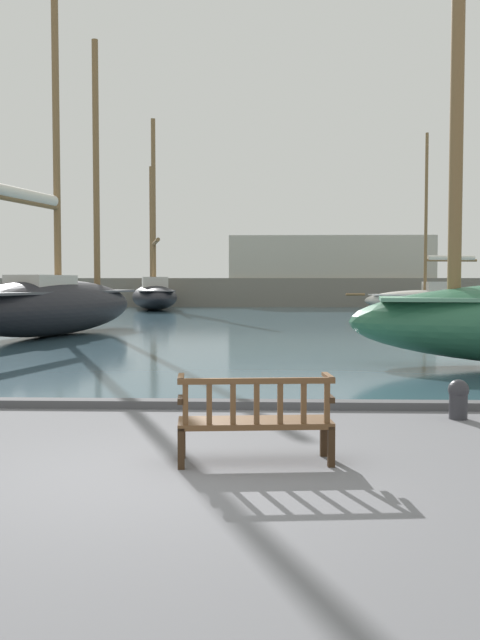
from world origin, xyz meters
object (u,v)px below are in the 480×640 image
Objects in this scene: park_bench at (255,419)px; sailboat_mid_starboard at (429,297)px; sailboat_mid_port at (54,301)px; sailboat_far_starboard at (154,293)px; mooring_bollard at (458,397)px.

park_bench is 0.15× the size of sailboat_mid_starboard.
park_bench is at bearing -66.95° from sailboat_mid_port.
sailboat_mid_port is at bearing -89.61° from sailboat_far_starboard.
sailboat_mid_starboard reaches higher than mooring_bollard.
park_bench is 0.13× the size of sailboat_mid_port.
park_bench is 40.31m from sailboat_far_starboard.
sailboat_far_starboard is 38.47m from mooring_bollard.
mooring_bollard is (2.77, 2.51, -0.17)m from park_bench.
sailboat_far_starboard is at bearing 176.19° from sailboat_mid_starboard.
park_bench is 2.99× the size of mooring_bollard.
sailboat_mid_port is 1.17× the size of sailboat_mid_starboard.
sailboat_far_starboard reaches higher than mooring_bollard.
sailboat_mid_port is 1.04× the size of sailboat_far_starboard.
sailboat_mid_port reaches higher than sailboat_far_starboard.
sailboat_mid_port is 22.95m from sailboat_far_starboard.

